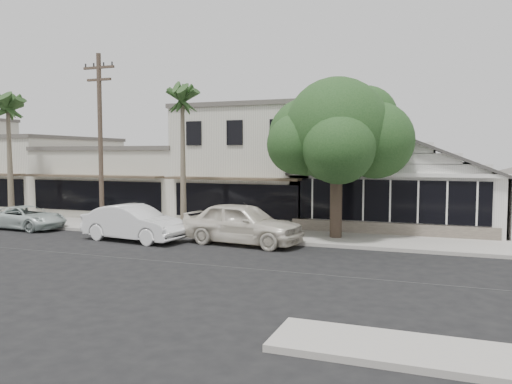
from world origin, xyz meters
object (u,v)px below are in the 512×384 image
at_px(car_0, 242,223).
at_px(car_1, 134,223).
at_px(utility_pole, 100,138).
at_px(shade_tree, 337,134).
at_px(car_2, 27,218).

xyz_separation_m(car_0, car_1, (-5.00, -0.92, -0.11)).
distance_m(utility_pole, shade_tree, 11.83).
distance_m(car_1, car_2, 7.49).
height_order(utility_pole, shade_tree, utility_pole).
xyz_separation_m(utility_pole, car_0, (8.09, -0.82, -3.86)).
distance_m(car_1, shade_tree, 10.16).
height_order(utility_pole, car_1, utility_pole).
bearing_deg(utility_pole, car_2, -171.18).
bearing_deg(car_2, shade_tree, -77.57).
distance_m(car_0, car_1, 5.09).
distance_m(utility_pole, car_1, 5.32).
height_order(car_1, car_2, car_1).
bearing_deg(car_1, car_2, 88.83).
relative_size(utility_pole, shade_tree, 1.21).
xyz_separation_m(car_1, shade_tree, (8.60, 3.55, 4.08)).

